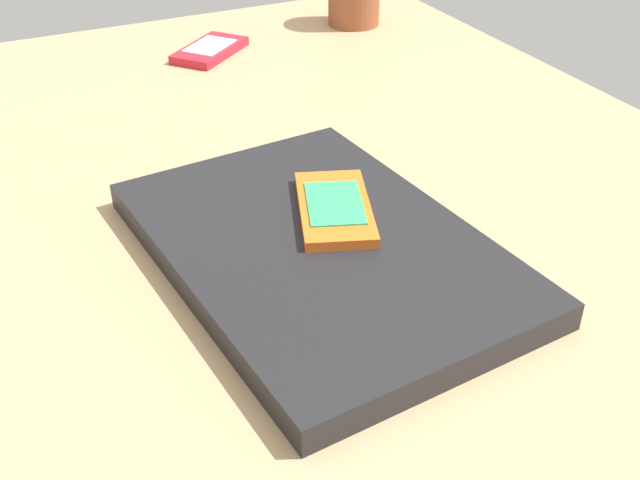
# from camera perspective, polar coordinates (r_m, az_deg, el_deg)

# --- Properties ---
(desk_surface) EXTENTS (1.20, 0.80, 0.03)m
(desk_surface) POSITION_cam_1_polar(r_m,az_deg,el_deg) (0.67, 1.60, -0.10)
(desk_surface) COLOR tan
(desk_surface) RESTS_ON ground
(laptop_closed) EXTENTS (0.35, 0.25, 0.02)m
(laptop_closed) POSITION_cam_1_polar(r_m,az_deg,el_deg) (0.61, 0.00, -0.71)
(laptop_closed) COLOR black
(laptop_closed) RESTS_ON desk_surface
(cell_phone_on_laptop) EXTENTS (0.12, 0.09, 0.01)m
(cell_phone_on_laptop) POSITION_cam_1_polar(r_m,az_deg,el_deg) (0.63, 1.07, 2.34)
(cell_phone_on_laptop) COLOR orange
(cell_phone_on_laptop) RESTS_ON laptop_closed
(cell_phone_on_desk) EXTENTS (0.11, 0.12, 0.01)m
(cell_phone_on_desk) POSITION_cam_1_polar(r_m,az_deg,el_deg) (1.03, -7.98, 13.47)
(cell_phone_on_desk) COLOR red
(cell_phone_on_desk) RESTS_ON desk_surface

